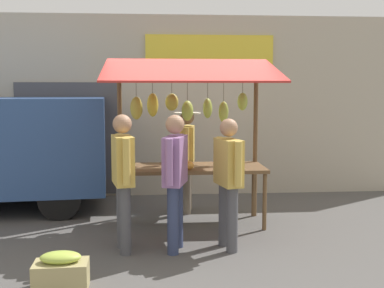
{
  "coord_description": "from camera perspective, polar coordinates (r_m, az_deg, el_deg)",
  "views": [
    {
      "loc": [
        0.54,
        7.13,
        2.03
      ],
      "look_at": [
        0.0,
        0.3,
        1.25
      ],
      "focal_mm": 45.55,
      "sensor_mm": 36.0,
      "label": 1
    }
  ],
  "objects": [
    {
      "name": "ground_plane",
      "position": [
        7.44,
        -0.19,
        -9.35
      ],
      "size": [
        40.0,
        40.0,
        0.0
      ],
      "primitive_type": "plane",
      "color": "#514F4C"
    },
    {
      "name": "street_backdrop",
      "position": [
        9.35,
        -1.45,
        4.45
      ],
      "size": [
        9.0,
        0.3,
        3.4
      ],
      "color": "#B2A893",
      "rests_on": "ground"
    },
    {
      "name": "market_stall",
      "position": [
        7.22,
        -0.41,
        2.82
      ],
      "size": [
        2.5,
        1.46,
        2.5
      ],
      "color": "brown",
      "rests_on": "ground"
    },
    {
      "name": "vendor_with_sunhat",
      "position": [
        7.97,
        -0.56,
        -0.94
      ],
      "size": [
        0.44,
        0.71,
        1.68
      ],
      "rotation": [
        0.0,
        0.0,
        1.45
      ],
      "color": "#726656",
      "rests_on": "ground"
    },
    {
      "name": "shopper_with_ponytail",
      "position": [
        6.09,
        -8.08,
        -3.27
      ],
      "size": [
        0.32,
        0.71,
        1.72
      ],
      "rotation": [
        0.0,
        0.0,
        -1.37
      ],
      "color": "#4C4C51",
      "rests_on": "ground"
    },
    {
      "name": "shopper_with_shopping_bag",
      "position": [
        6.13,
        4.28,
        -3.53
      ],
      "size": [
        0.33,
        0.69,
        1.66
      ],
      "rotation": [
        0.0,
        0.0,
        -1.34
      ],
      "color": "#4C4C51",
      "rests_on": "ground"
    },
    {
      "name": "shopper_in_grey_tee",
      "position": [
        6.04,
        -1.99,
        -3.32
      ],
      "size": [
        0.34,
        0.7,
        1.71
      ],
      "rotation": [
        0.0,
        0.0,
        -1.83
      ],
      "color": "navy",
      "rests_on": "ground"
    },
    {
      "name": "produce_crate_near",
      "position": [
        5.27,
        -15.09,
        -14.27
      ],
      "size": [
        0.56,
        0.35,
        0.39
      ],
      "color": "tan",
      "rests_on": "ground"
    }
  ]
}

